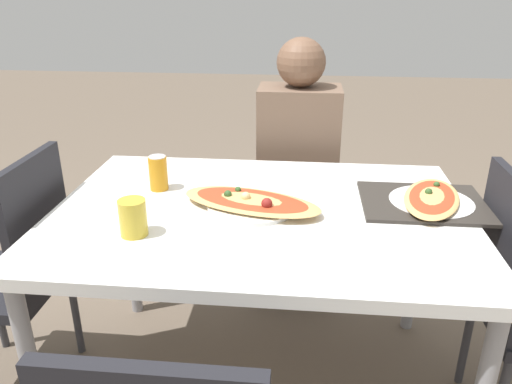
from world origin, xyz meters
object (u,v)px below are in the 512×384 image
(dining_table, at_px, (261,227))
(soda_can, at_px, (158,173))
(chair_side_left, at_px, (17,267))
(pizza_main, at_px, (251,202))
(chair_far_seated, at_px, (297,186))
(drink_glass, at_px, (133,218))
(person_seated, at_px, (298,152))
(pizza_second, at_px, (431,200))

(dining_table, height_order, soda_can, soda_can)
(chair_side_left, relative_size, pizza_main, 1.79)
(dining_table, bearing_deg, chair_side_left, -176.88)
(chair_far_seated, xyz_separation_m, drink_glass, (-0.47, -1.03, 0.30))
(person_seated, xyz_separation_m, soda_can, (-0.49, -0.57, 0.09))
(pizza_main, bearing_deg, drink_glass, -145.71)
(chair_far_seated, bearing_deg, person_seated, 90.00)
(person_seated, distance_m, soda_can, 0.75)
(dining_table, relative_size, pizza_second, 3.38)
(soda_can, bearing_deg, dining_table, -19.67)
(dining_table, height_order, person_seated, person_seated)
(dining_table, relative_size, drink_glass, 12.36)
(chair_far_seated, bearing_deg, chair_side_left, 41.52)
(chair_far_seated, distance_m, person_seated, 0.24)
(chair_side_left, height_order, pizza_second, chair_side_left)
(dining_table, distance_m, chair_far_seated, 0.85)
(chair_far_seated, xyz_separation_m, chair_side_left, (-0.98, -0.87, 0.00))
(chair_side_left, bearing_deg, pizza_main, -86.30)
(chair_far_seated, height_order, chair_side_left, same)
(chair_far_seated, height_order, soda_can, chair_far_seated)
(soda_can, bearing_deg, pizza_main, -20.40)
(dining_table, distance_m, pizza_main, 0.09)
(chair_side_left, distance_m, pizza_main, 0.88)
(person_seated, distance_m, drink_glass, 1.03)
(chair_side_left, relative_size, pizza_second, 2.28)
(pizza_second, bearing_deg, chair_side_left, -174.38)
(dining_table, bearing_deg, pizza_main, 168.47)
(chair_side_left, height_order, person_seated, person_seated)
(pizza_main, xyz_separation_m, pizza_second, (0.60, 0.09, -0.00))
(pizza_main, distance_m, soda_can, 0.37)
(dining_table, relative_size, chair_far_seated, 1.48)
(person_seated, relative_size, drink_glass, 11.16)
(pizza_main, relative_size, soda_can, 4.13)
(dining_table, xyz_separation_m, pizza_main, (-0.03, 0.01, 0.08))
(soda_can, xyz_separation_m, drink_glass, (0.02, -0.35, -0.01))
(chair_side_left, xyz_separation_m, pizza_second, (1.44, 0.14, 0.26))
(soda_can, xyz_separation_m, pizza_second, (0.95, -0.04, -0.04))
(dining_table, height_order, pizza_main, pizza_main)
(drink_glass, height_order, pizza_second, drink_glass)
(soda_can, distance_m, pizza_second, 0.95)
(soda_can, relative_size, drink_glass, 1.13)
(soda_can, bearing_deg, chair_side_left, -159.40)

